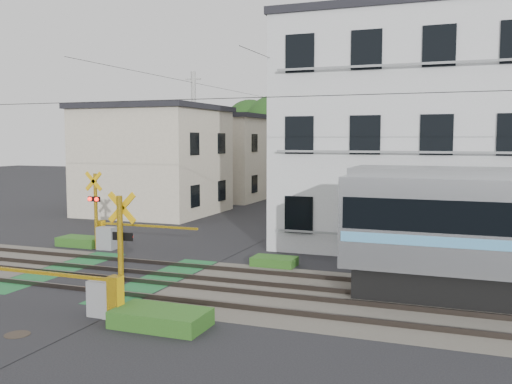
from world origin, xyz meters
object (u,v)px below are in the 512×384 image
at_px(apartment_block, 412,132).
at_px(manhole_cover, 17,335).
at_px(crossing_signal_far, 106,231).
at_px(crossing_signal_near, 106,289).
at_px(pedestrian, 344,186).

bearing_deg(apartment_block, manhole_cover, -115.07).
relative_size(crossing_signal_far, manhole_cover, 8.38).
bearing_deg(apartment_block, crossing_signal_near, -114.22).
bearing_deg(manhole_cover, crossing_signal_far, 114.21).
relative_size(pedestrian, manhole_cover, 2.69).
distance_m(crossing_signal_far, pedestrian, 24.85).
bearing_deg(crossing_signal_far, pedestrian, 79.81).
relative_size(crossing_signal_near, manhole_cover, 8.38).
xyz_separation_m(crossing_signal_far, manhole_cover, (4.09, -9.11, -0.70)).
distance_m(crossing_signal_near, manhole_cover, 2.21).
bearing_deg(pedestrian, crossing_signal_near, 93.70).
relative_size(crossing_signal_far, pedestrian, 3.12).
bearing_deg(manhole_cover, crossing_signal_near, 59.05).
relative_size(apartment_block, pedestrian, 6.72).
height_order(pedestrian, manhole_cover, pedestrian).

